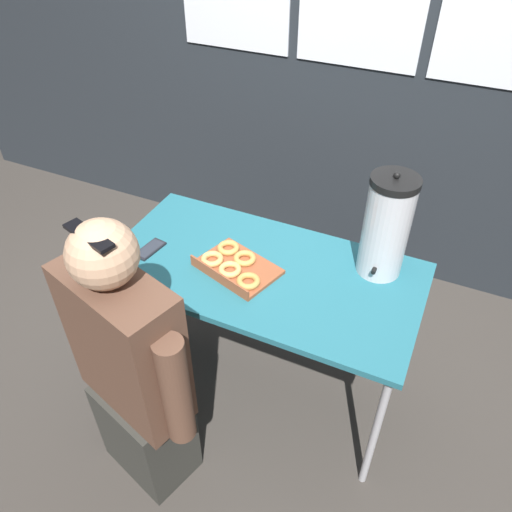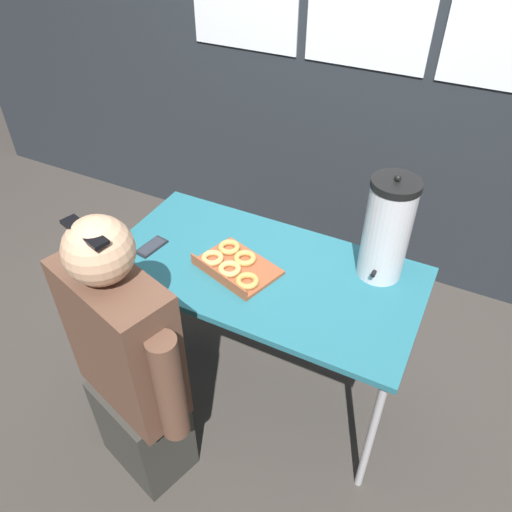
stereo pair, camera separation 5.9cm
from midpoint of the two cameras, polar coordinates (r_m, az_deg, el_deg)
ground_plane at (r=2.66m, az=1.20°, el=-13.88°), size 12.00×12.00×0.00m
back_wall at (r=2.82m, az=13.62°, el=24.54°), size 6.00×0.11×2.90m
folding_table at (r=2.14m, az=1.45°, el=-2.58°), size 1.33×0.68×0.76m
donut_box at (r=2.09m, az=-1.67°, el=-1.05°), size 0.38×0.32×0.05m
coffee_urn at (r=2.02m, az=15.57°, el=2.93°), size 0.19×0.21×0.47m
cell_phone at (r=2.25m, az=-11.11°, el=1.04°), size 0.09×0.15×0.01m
person_seated at (r=1.97m, az=-13.41°, el=-12.44°), size 0.60×0.35×1.30m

